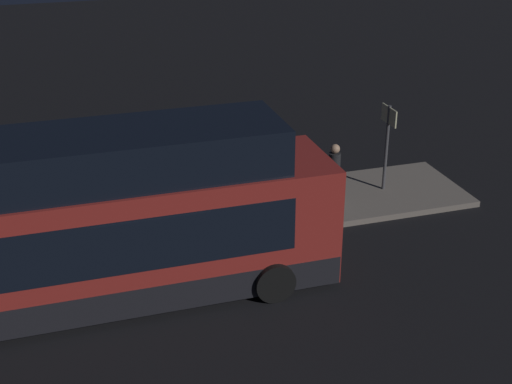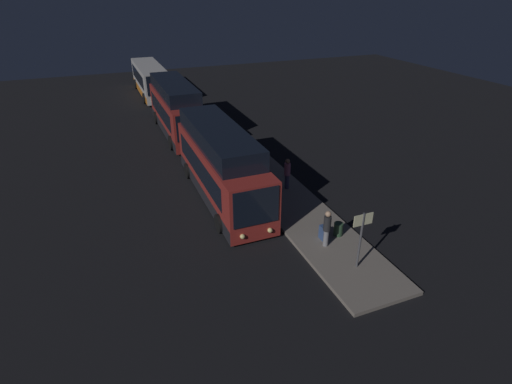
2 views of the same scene
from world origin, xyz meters
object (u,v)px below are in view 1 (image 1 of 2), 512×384
(suitcase, at_px, (315,192))
(trash_bin, at_px, (303,181))
(passenger_waiting, at_px, (334,171))
(bus_lead, at_px, (105,229))
(sign_post, at_px, (387,135))
(passenger_boarding, at_px, (111,204))
(passenger_with_bags, at_px, (122,184))

(suitcase, height_order, trash_bin, suitcase)
(passenger_waiting, height_order, trash_bin, passenger_waiting)
(trash_bin, bearing_deg, suitcase, -87.28)
(bus_lead, bearing_deg, passenger_waiting, 22.68)
(sign_post, bearing_deg, passenger_waiting, -166.68)
(bus_lead, height_order, sign_post, bus_lead)
(passenger_boarding, relative_size, sign_post, 0.69)
(passenger_waiting, distance_m, trash_bin, 1.32)
(passenger_waiting, bearing_deg, suitcase, -141.90)
(bus_lead, relative_size, sign_post, 3.94)
(suitcase, bearing_deg, passenger_boarding, -176.26)
(suitcase, bearing_deg, sign_post, 7.32)
(bus_lead, height_order, passenger_boarding, bus_lead)
(passenger_waiting, relative_size, passenger_with_bags, 0.98)
(bus_lead, bearing_deg, suitcase, 25.31)
(passenger_with_bags, height_order, trash_bin, passenger_with_bags)
(bus_lead, xyz_separation_m, passenger_boarding, (0.39, 2.56, -0.62))
(passenger_with_bags, bearing_deg, suitcase, -28.42)
(passenger_waiting, bearing_deg, bus_lead, -103.81)
(bus_lead, xyz_separation_m, trash_bin, (6.19, 3.81, -1.28))
(passenger_boarding, bearing_deg, passenger_waiting, -32.07)
(passenger_with_bags, bearing_deg, trash_bin, -19.32)
(passenger_with_bags, bearing_deg, bus_lead, -123.14)
(bus_lead, distance_m, sign_post, 9.16)
(passenger_boarding, relative_size, passenger_with_bags, 0.99)
(passenger_boarding, distance_m, passenger_waiting, 6.34)
(trash_bin, bearing_deg, bus_lead, -148.39)
(passenger_boarding, xyz_separation_m, passenger_with_bags, (0.44, 1.13, 0.03))
(passenger_boarding, xyz_separation_m, sign_post, (8.18, 0.68, 0.74))
(passenger_with_bags, bearing_deg, passenger_boarding, -131.86)
(passenger_waiting, relative_size, suitcase, 1.96)
(passenger_with_bags, bearing_deg, passenger_waiting, -29.06)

